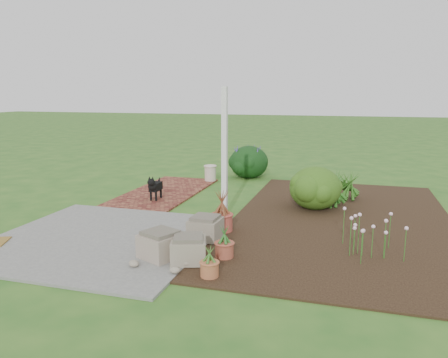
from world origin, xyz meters
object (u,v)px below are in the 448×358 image
(cream_ceramic_urn, at_px, (210,173))
(evergreen_shrub, at_px, (315,187))
(stone_trough_near, at_px, (161,246))
(black_dog, at_px, (155,186))

(cream_ceramic_urn, bearing_deg, evergreen_shrub, -34.84)
(stone_trough_near, distance_m, black_dog, 3.52)
(black_dog, distance_m, evergreen_shrub, 3.49)
(cream_ceramic_urn, height_order, evergreen_shrub, evergreen_shrub)
(stone_trough_near, height_order, cream_ceramic_urn, cream_ceramic_urn)
(stone_trough_near, height_order, black_dog, black_dog)
(stone_trough_near, bearing_deg, black_dog, 116.75)
(black_dog, height_order, cream_ceramic_urn, black_dog)
(stone_trough_near, xyz_separation_m, evergreen_shrub, (1.89, 3.47, 0.27))
(black_dog, relative_size, cream_ceramic_urn, 1.47)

